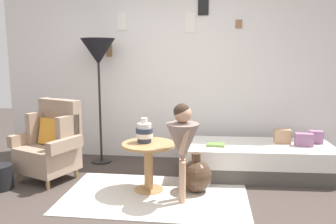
% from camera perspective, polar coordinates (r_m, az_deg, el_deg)
% --- Properties ---
extents(ground_plane, '(12.00, 12.00, 0.00)m').
position_cam_1_polar(ground_plane, '(3.52, -4.55, -16.38)').
color(ground_plane, '#423833').
extents(gallery_wall, '(4.80, 0.12, 2.60)m').
position_cam_1_polar(gallery_wall, '(5.09, -0.27, 6.93)').
color(gallery_wall, silver).
rests_on(gallery_wall, ground).
extents(rug, '(1.98, 1.20, 0.01)m').
position_cam_1_polar(rug, '(3.92, -2.05, -13.46)').
color(rug, silver).
rests_on(rug, ground).
extents(armchair, '(0.89, 0.79, 0.97)m').
position_cam_1_polar(armchair, '(4.55, -18.45, -4.90)').
color(armchair, tan).
rests_on(armchair, ground).
extents(daybed, '(1.93, 0.88, 0.40)m').
position_cam_1_polar(daybed, '(4.63, 14.03, -7.53)').
color(daybed, '#4C4742').
rests_on(daybed, ground).
extents(pillow_head, '(0.18, 0.14, 0.16)m').
position_cam_1_polar(pillow_head, '(4.86, 22.93, -3.76)').
color(pillow_head, gray).
rests_on(pillow_head, daybed).
extents(pillow_mid, '(0.22, 0.13, 0.16)m').
position_cam_1_polar(pillow_mid, '(4.66, 21.26, -4.22)').
color(pillow_mid, gray).
rests_on(pillow_mid, daybed).
extents(pillow_back, '(0.20, 0.12, 0.18)m').
position_cam_1_polar(pillow_back, '(4.71, 18.14, -3.76)').
color(pillow_back, tan).
rests_on(pillow_back, daybed).
extents(side_table, '(0.59, 0.59, 0.55)m').
position_cam_1_polar(side_table, '(3.94, -3.18, -7.25)').
color(side_table, tan).
rests_on(side_table, ground).
extents(vase_striped, '(0.19, 0.19, 0.28)m').
position_cam_1_polar(vase_striped, '(3.91, -3.87, -3.31)').
color(vase_striped, '#2D384C').
rests_on(vase_striped, side_table).
extents(floor_lamp, '(0.47, 0.47, 1.73)m').
position_cam_1_polar(floor_lamp, '(4.92, -11.29, 9.13)').
color(floor_lamp, black).
rests_on(floor_lamp, ground).
extents(person_child, '(0.34, 0.34, 1.04)m').
position_cam_1_polar(person_child, '(3.59, 2.39, -4.65)').
color(person_child, tan).
rests_on(person_child, ground).
extents(book_on_daybed, '(0.23, 0.17, 0.03)m').
position_cam_1_polar(book_on_daybed, '(4.41, 7.79, -5.27)').
color(book_on_daybed, olive).
rests_on(book_on_daybed, daybed).
extents(demijohn_near, '(0.36, 0.36, 0.45)m').
position_cam_1_polar(demijohn_near, '(3.99, 4.57, -10.29)').
color(demijohn_near, '#473323').
rests_on(demijohn_near, ground).
extents(magazine_basket, '(0.28, 0.28, 0.28)m').
position_cam_1_polar(magazine_basket, '(4.49, -25.66, -9.53)').
color(magazine_basket, black).
rests_on(magazine_basket, ground).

